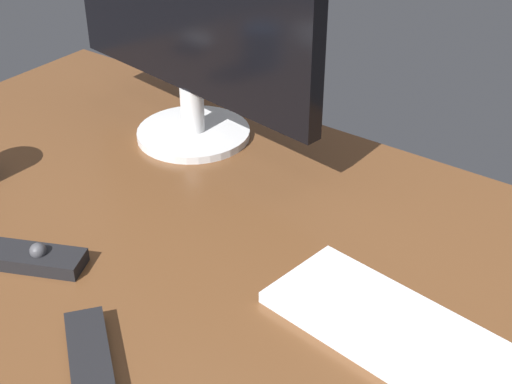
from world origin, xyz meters
TOP-DOWN VIEW (x-y plane):
  - desk at (0.00, 0.00)cm, footprint 140.00×84.00cm
  - keyboard at (36.46, -0.98)cm, footprint 45.29×19.49cm
  - media_remote at (-16.53, -17.28)cm, footprint 17.17×11.44cm
  - tv_remote at (5.22, -25.64)cm, footprint 15.89×13.66cm

SIDE VIEW (x-z plane):
  - desk at x=0.00cm, z-range 0.00..2.00cm
  - keyboard at x=36.46cm, z-range 2.00..3.58cm
  - tv_remote at x=5.22cm, z-range 2.00..4.00cm
  - media_remote at x=-16.53cm, z-range 1.32..4.90cm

